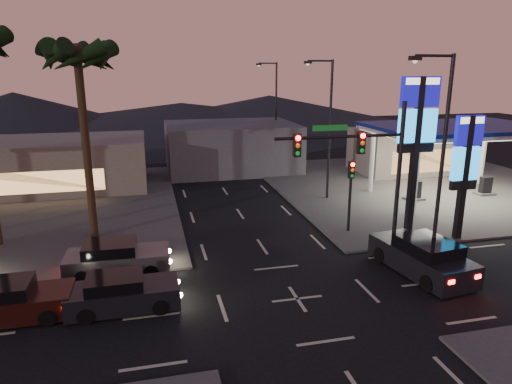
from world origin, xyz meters
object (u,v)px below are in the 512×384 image
object	(u,v)px
pylon_sign_tall	(417,126)
car_lane_b_front	(116,259)
traffic_signal_mast	(365,164)
car_lane_a_front	(122,293)
suv_station	(422,257)
pylon_sign_short	(466,159)
car_lane_a_mid	(8,302)
gas_station	(458,131)

from	to	relation	value
pylon_sign_tall	car_lane_b_front	distance (m)	17.01
traffic_signal_mast	car_lane_a_front	bearing A→B (deg)	-174.25
traffic_signal_mast	suv_station	bearing A→B (deg)	-19.28
pylon_sign_short	car_lane_a_mid	world-z (taller)	pylon_sign_short
pylon_sign_tall	traffic_signal_mast	bearing A→B (deg)	-143.48
gas_station	pylon_sign_short	xyz separation A→B (m)	(-5.00, -7.50, -0.42)
gas_station	traffic_signal_mast	bearing A→B (deg)	-140.72
pylon_sign_tall	car_lane_b_front	world-z (taller)	pylon_sign_tall
pylon_sign_tall	pylon_sign_short	bearing A→B (deg)	-21.80
gas_station	car_lane_a_mid	world-z (taller)	gas_station
car_lane_a_mid	traffic_signal_mast	bearing A→B (deg)	3.27
pylon_sign_tall	traffic_signal_mast	world-z (taller)	pylon_sign_tall
gas_station	car_lane_b_front	distance (m)	25.08
gas_station	car_lane_a_front	world-z (taller)	gas_station
pylon_sign_short	suv_station	size ratio (longest dim) A/B	1.26
car_lane_a_front	gas_station	bearing A→B (deg)	25.67
gas_station	car_lane_a_mid	distance (m)	29.74
suv_station	gas_station	bearing A→B (deg)	49.16
gas_station	car_lane_a_front	bearing A→B (deg)	-154.33
suv_station	car_lane_a_front	bearing A→B (deg)	-179.45
traffic_signal_mast	pylon_sign_short	bearing A→B (deg)	19.13
pylon_sign_tall	gas_station	bearing A→B (deg)	40.91
traffic_signal_mast	car_lane_b_front	world-z (taller)	traffic_signal_mast
gas_station	pylon_sign_tall	world-z (taller)	pylon_sign_tall
gas_station	car_lane_b_front	world-z (taller)	gas_station
pylon_sign_short	traffic_signal_mast	xyz separation A→B (m)	(-7.24, -2.51, 0.57)
gas_station	pylon_sign_tall	xyz separation A→B (m)	(-7.50, -6.50, 1.31)
pylon_sign_short	suv_station	distance (m)	6.85
pylon_sign_tall	suv_station	world-z (taller)	pylon_sign_tall
pylon_sign_short	pylon_sign_tall	bearing A→B (deg)	158.20
gas_station	traffic_signal_mast	distance (m)	15.82
gas_station	suv_station	distance (m)	15.12
pylon_sign_short	traffic_signal_mast	distance (m)	7.69
traffic_signal_mast	gas_station	bearing A→B (deg)	39.28
pylon_sign_tall	car_lane_a_front	xyz separation A→B (m)	(-15.62, -4.61, -5.71)
pylon_sign_tall	car_lane_b_front	bearing A→B (deg)	-175.98
gas_station	suv_station	xyz separation A→B (m)	(-9.49, -10.98, -4.26)
car_lane_a_mid	suv_station	bearing A→B (deg)	-0.32
traffic_signal_mast	car_lane_a_front	distance (m)	11.84
gas_station	car_lane_a_front	size ratio (longest dim) A/B	2.69
pylon_sign_tall	car_lane_a_mid	world-z (taller)	pylon_sign_tall
traffic_signal_mast	car_lane_a_mid	world-z (taller)	traffic_signal_mast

